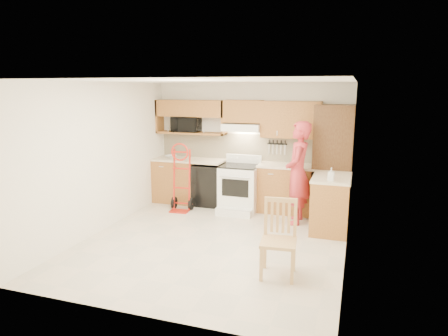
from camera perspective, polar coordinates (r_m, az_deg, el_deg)
The scene contains 28 objects.
floor at distance 6.54m, azimuth -1.41°, elevation -10.41°, with size 4.00×4.50×0.02m, color #BFB5A2.
ceiling at distance 6.08m, azimuth -1.52°, elevation 12.25°, with size 4.00×4.50×0.02m, color white.
wall_back at distance 8.32m, azimuth 3.83°, elevation 3.28°, with size 4.00×0.02×2.50m, color white.
wall_front at distance 4.19m, azimuth -12.05°, elevation -5.04°, with size 4.00×0.02×2.50m, color white.
wall_left at distance 7.11m, azimuth -16.88°, elevation 1.44°, with size 0.02×4.50×2.50m, color white.
wall_right at distance 5.83m, azimuth 17.46°, elevation -0.70°, with size 0.02×4.50×2.50m, color white.
backsplash at distance 8.30m, azimuth 3.79°, elevation 2.91°, with size 3.92×0.03×0.55m, color beige.
lower_cab_left at distance 8.70m, azimuth -6.69°, elevation -1.78°, with size 0.90×0.60×0.90m, color #AF6D32.
dishwasher at distance 8.42m, azimuth -2.06°, elevation -2.32°, with size 0.60×0.60×0.85m, color black.
lower_cab_right at distance 8.01m, azimuth 8.96°, elevation -2.99°, with size 1.14×0.60×0.90m, color #AF6D32.
countertop_left at distance 8.48m, azimuth -4.93°, elevation 1.16°, with size 1.50×0.63×0.04m, color beige.
countertop_right at distance 7.90m, azimuth 9.06°, elevation 0.31°, with size 1.14×0.63×0.04m, color beige.
cab_return_right at distance 7.15m, azimuth 14.79°, elevation -4.99°, with size 0.60×1.00×0.90m, color #AF6D32.
countertop_return at distance 7.03m, azimuth 14.99°, elevation -1.31°, with size 0.63×1.00×0.04m, color beige.
pantry_tall at distance 7.79m, azimuth 15.05°, elevation 0.88°, with size 0.70×0.60×2.10m, color brown.
upper_cab_left at distance 8.48m, azimuth -4.69°, elevation 8.38°, with size 1.50×0.33×0.34m, color #AF6D32.
upper_shelf_mw at distance 8.53m, azimuth -4.63°, elevation 4.95°, with size 1.50×0.33×0.04m, color #AF6D32.
upper_cab_center at distance 8.11m, azimuth 2.76°, elevation 7.98°, with size 0.76×0.33×0.44m, color #AF6D32.
upper_cab_right at distance 7.92m, azimuth 9.42°, elevation 6.75°, with size 1.14×0.33×0.70m, color #AF6D32.
range_hood at distance 8.07m, azimuth 2.61°, elevation 5.76°, with size 0.76×0.46×0.14m, color white.
knife_strip at distance 8.15m, azimuth 7.48°, elevation 2.96°, with size 0.40×0.05×0.29m, color black, non-canonical shape.
microwave at distance 8.55m, azimuth -5.30°, elevation 6.18°, with size 0.58×0.39×0.32m, color black.
range at distance 7.92m, azimuth 2.10°, elevation -2.35°, with size 0.73×0.96×1.08m, color white, non-canonical shape.
person at distance 7.28m, azimuth 10.37°, elevation -0.69°, with size 0.67×0.44×1.84m, color #BA3139.
hand_truck at distance 7.98m, azimuth -6.17°, elevation -1.78°, with size 0.48×0.44×1.22m, color red, non-canonical shape.
dining_chair at distance 5.30m, azimuth 7.70°, elevation -9.95°, with size 0.45×0.49×1.00m, color #B2894C, non-canonical shape.
soap_bottle at distance 6.70m, azimuth 14.87°, elevation -0.83°, with size 0.09×0.10×0.21m, color white.
bowl at distance 8.65m, azimuth -7.48°, elevation 1.62°, with size 0.23×0.23×0.06m, color white.
Camera 1 is at (2.07, -5.71, 2.41)m, focal length 32.43 mm.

